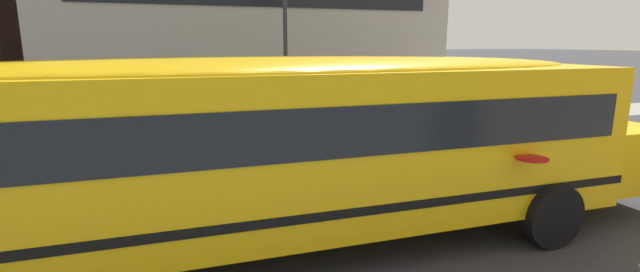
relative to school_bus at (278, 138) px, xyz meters
name	(u,v)px	position (x,y,z in m)	size (l,w,h in m)	color
ground_plane	(148,222)	(-2.03, 1.85, -1.80)	(400.00, 400.00, 0.00)	#38383D
sidewalk_far	(153,141)	(-2.03, 9.23, -1.80)	(120.00, 3.00, 0.01)	gray
lane_centreline	(148,222)	(-2.03, 1.85, -1.80)	(110.00, 0.16, 0.01)	silver
school_bus	(278,138)	(0.00, 0.00, 0.00)	(13.62, 3.35, 3.04)	yellow
parked_car_white_past_driveway	(519,109)	(10.75, 6.48, -0.96)	(3.97, 2.01, 1.64)	silver
street_lamp	(285,10)	(2.44, 8.53, 2.51)	(0.44, 0.44, 6.80)	#38383D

